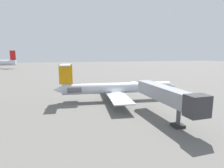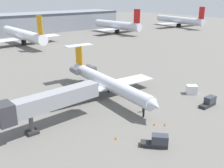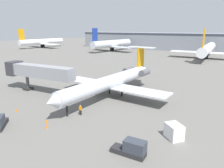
{
  "view_description": "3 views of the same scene",
  "coord_description": "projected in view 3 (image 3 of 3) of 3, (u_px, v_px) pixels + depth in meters",
  "views": [
    {
      "loc": [
        -43.9,
        11.69,
        12.23
      ],
      "look_at": [
        3.51,
        0.28,
        3.89
      ],
      "focal_mm": 29.68,
      "sensor_mm": 36.0,
      "label": 1
    },
    {
      "loc": [
        -31.28,
        -43.32,
        21.46
      ],
      "look_at": [
        2.24,
        -0.62,
        2.68
      ],
      "focal_mm": 42.33,
      "sensor_mm": 36.0,
      "label": 2
    },
    {
      "loc": [
        23.17,
        -36.35,
        13.94
      ],
      "look_at": [
        1.06,
        -0.05,
        2.71
      ],
      "focal_mm": 34.34,
      "sensor_mm": 36.0,
      "label": 3
    }
  ],
  "objects": [
    {
      "name": "regional_jet",
      "position": [
        113.0,
        81.0,
        44.06
      ],
      "size": [
        24.5,
        31.98,
        9.38
      ],
      "color": "silver",
      "rests_on": "ground_plane"
    },
    {
      "name": "jet_bridge",
      "position": [
        35.0,
        71.0,
        47.17
      ],
      "size": [
        18.09,
        4.08,
        6.32
      ],
      "color": "gray",
      "rests_on": "ground_plane"
    },
    {
      "name": "traffic_cone_near",
      "position": [
        47.0,
        126.0,
        30.56
      ],
      "size": [
        0.36,
        0.36,
        0.55
      ],
      "color": "orange",
      "rests_on": "ground_plane"
    },
    {
      "name": "traffic_cone_far",
      "position": [
        16.0,
        110.0,
        36.66
      ],
      "size": [
        0.36,
        0.36,
        0.55
      ],
      "color": "orange",
      "rests_on": "ground_plane"
    },
    {
      "name": "terminal_building",
      "position": [
        200.0,
        42.0,
        131.71
      ],
      "size": [
        161.71,
        22.68,
        10.56
      ],
      "color": "gray",
      "rests_on": "ground_plane"
    },
    {
      "name": "parked_airliner_west_mid",
      "position": [
        112.0,
        44.0,
        128.98
      ],
      "size": [
        28.92,
        34.04,
        13.65
      ],
      "color": "silver",
      "rests_on": "ground_plane"
    },
    {
      "name": "ground_crew_marshaller",
      "position": [
        80.0,
        110.0,
        35.1
      ],
      "size": [
        0.42,
        0.29,
        1.69
      ],
      "color": "black",
      "rests_on": "ground_plane"
    },
    {
      "name": "cargo_container_uld",
      "position": [
        174.0,
        131.0,
        27.54
      ],
      "size": [
        2.84,
        2.79,
        1.98
      ],
      "color": "silver",
      "rests_on": "ground_plane"
    },
    {
      "name": "parked_airliner_centre",
      "position": [
        207.0,
        49.0,
        97.46
      ],
      "size": [
        32.54,
        38.63,
        13.55
      ],
      "color": "white",
      "rests_on": "ground_plane"
    },
    {
      "name": "baggage_tug_lead",
      "position": [
        132.0,
        149.0,
        23.91
      ],
      "size": [
        4.04,
        1.52,
        1.9
      ],
      "color": "#262628",
      "rests_on": "ground_plane"
    },
    {
      "name": "parked_airliner_west_end",
      "position": [
        42.0,
        42.0,
        152.33
      ],
      "size": [
        29.88,
        35.25,
        13.08
      ],
      "color": "white",
      "rests_on": "ground_plane"
    },
    {
      "name": "ground_plane",
      "position": [
        108.0,
        96.0,
        45.24
      ],
      "size": [
        400.0,
        400.0,
        0.1
      ],
      "primitive_type": "cube",
      "color": "#66635E"
    },
    {
      "name": "traffic_cone_mid",
      "position": [
        47.0,
        121.0,
        32.21
      ],
      "size": [
        0.36,
        0.36,
        0.55
      ],
      "color": "orange",
      "rests_on": "ground_plane"
    }
  ]
}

